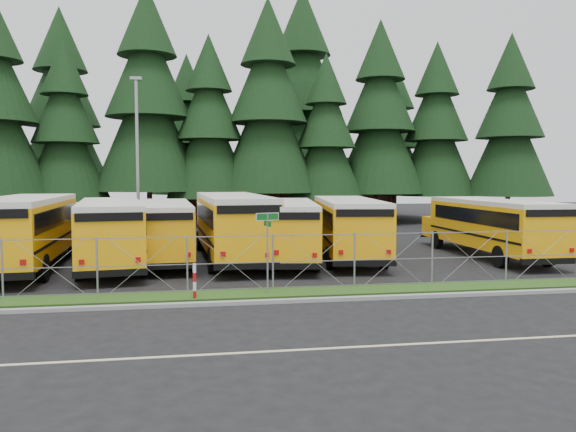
# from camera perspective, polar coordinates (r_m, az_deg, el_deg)

# --- Properties ---
(ground) EXTENTS (120.00, 120.00, 0.00)m
(ground) POSITION_cam_1_polar(r_m,az_deg,el_deg) (21.29, 0.78, -6.90)
(ground) COLOR black
(ground) RESTS_ON ground
(curb) EXTENTS (50.00, 0.25, 0.12)m
(curb) POSITION_cam_1_polar(r_m,az_deg,el_deg) (18.30, 2.52, -8.52)
(curb) COLOR gray
(curb) RESTS_ON ground
(grass_verge) EXTENTS (50.00, 1.40, 0.06)m
(grass_verge) POSITION_cam_1_polar(r_m,az_deg,el_deg) (19.65, 1.67, -7.74)
(grass_verge) COLOR #1E4112
(grass_verge) RESTS_ON ground
(road_lane_line) EXTENTS (50.00, 0.12, 0.01)m
(road_lane_line) POSITION_cam_1_polar(r_m,az_deg,el_deg) (13.72, 6.89, -13.07)
(road_lane_line) COLOR beige
(road_lane_line) RESTS_ON ground
(chainlink_fence) EXTENTS (44.00, 0.10, 2.00)m
(chainlink_fence) POSITION_cam_1_polar(r_m,az_deg,el_deg) (20.16, 1.29, -4.64)
(chainlink_fence) COLOR #919499
(chainlink_fence) RESTS_ON ground
(brick_building) EXTENTS (22.00, 10.00, 6.00)m
(brick_building) POSITION_cam_1_polar(r_m,az_deg,el_deg) (61.36, -0.35, 3.04)
(brick_building) COLOR brown
(brick_building) RESTS_ON ground
(bus_1) EXTENTS (3.51, 12.19, 3.16)m
(bus_1) POSITION_cam_1_polar(r_m,az_deg,el_deg) (27.00, -24.92, -1.57)
(bus_1) COLOR #FBA607
(bus_1) RESTS_ON ground
(bus_2) EXTENTS (4.18, 11.56, 2.96)m
(bus_2) POSITION_cam_1_polar(r_m,az_deg,el_deg) (26.29, -17.57, -1.74)
(bus_2) COLOR #FBA607
(bus_2) RESTS_ON ground
(bus_3) EXTENTS (3.16, 10.92, 2.83)m
(bus_3) POSITION_cam_1_polar(r_m,az_deg,el_deg) (27.35, -12.50, -1.57)
(bus_3) COLOR #FBA607
(bus_3) RESTS_ON ground
(bus_4) EXTENTS (3.55, 12.25, 3.17)m
(bus_4) POSITION_cam_1_polar(r_m,az_deg,el_deg) (27.12, -5.72, -1.18)
(bus_4) COLOR #FBA607
(bus_4) RESTS_ON ground
(bus_5) EXTENTS (4.06, 11.18, 2.87)m
(bus_5) POSITION_cam_1_polar(r_m,az_deg,el_deg) (26.81, -0.07, -1.55)
(bus_5) COLOR #FBA607
(bus_5) RESTS_ON ground
(bus_6) EXTENTS (4.12, 11.51, 2.95)m
(bus_6) POSITION_cam_1_polar(r_m,az_deg,el_deg) (27.79, 6.02, -1.29)
(bus_6) COLOR #FBA607
(bus_6) RESTS_ON ground
(bus_east) EXTENTS (2.76, 11.10, 2.90)m
(bus_east) POSITION_cam_1_polar(r_m,az_deg,el_deg) (29.83, 19.71, -1.19)
(bus_east) COLOR #FBA607
(bus_east) RESTS_ON ground
(street_sign) EXTENTS (0.81, 0.53, 2.81)m
(street_sign) POSITION_cam_1_polar(r_m,az_deg,el_deg) (19.07, -2.10, -2.00)
(street_sign) COLOR #919499
(street_sign) RESTS_ON ground
(striped_bollard) EXTENTS (0.11, 0.11, 1.20)m
(striped_bollard) POSITION_cam_1_polar(r_m,az_deg,el_deg) (18.72, -9.47, -6.60)
(striped_bollard) COLOR #B20C0C
(striped_bollard) RESTS_ON ground
(light_standard) EXTENTS (0.70, 0.35, 10.14)m
(light_standard) POSITION_cam_1_polar(r_m,az_deg,el_deg) (36.11, -15.06, 6.20)
(light_standard) COLOR #919499
(light_standard) RESTS_ON ground
(conifer_2) EXTENTS (6.64, 6.64, 14.68)m
(conifer_2) POSITION_cam_1_polar(r_m,az_deg,el_deg) (47.24, -21.66, 7.74)
(conifer_2) COLOR black
(conifer_2) RESTS_ON ground
(conifer_3) EXTENTS (8.82, 8.82, 19.51)m
(conifer_3) POSITION_cam_1_polar(r_m,az_deg,el_deg) (47.62, -14.03, 10.79)
(conifer_3) COLOR black
(conifer_3) RESTS_ON ground
(conifer_4) EXTENTS (7.05, 7.05, 15.60)m
(conifer_4) POSITION_cam_1_polar(r_m,az_deg,el_deg) (46.79, -8.00, 8.58)
(conifer_4) COLOR black
(conifer_4) RESTS_ON ground
(conifer_5) EXTENTS (8.46, 8.46, 18.70)m
(conifer_5) POSITION_cam_1_polar(r_m,az_deg,el_deg) (47.04, -2.03, 10.50)
(conifer_5) COLOR black
(conifer_5) RESTS_ON ground
(conifer_6) EXTENTS (6.43, 6.43, 14.23)m
(conifer_6) POSITION_cam_1_polar(r_m,az_deg,el_deg) (47.13, 3.87, 7.75)
(conifer_6) COLOR black
(conifer_6) RESTS_ON ground
(conifer_7) EXTENTS (7.97, 7.97, 17.62)m
(conifer_7) POSITION_cam_1_polar(r_m,az_deg,el_deg) (50.17, 9.30, 9.42)
(conifer_7) COLOR black
(conifer_7) RESTS_ON ground
(conifer_8) EXTENTS (7.21, 7.21, 15.94)m
(conifer_8) POSITION_cam_1_polar(r_m,az_deg,el_deg) (52.05, 14.81, 8.22)
(conifer_8) COLOR black
(conifer_8) RESTS_ON ground
(conifer_9) EXTENTS (7.36, 7.36, 16.28)m
(conifer_9) POSITION_cam_1_polar(r_m,az_deg,el_deg) (52.25, 21.59, 8.24)
(conifer_9) COLOR black
(conifer_9) RESTS_ON ground
(conifer_10) EXTENTS (8.42, 8.42, 18.62)m
(conifer_10) POSITION_cam_1_polar(r_m,az_deg,el_deg) (53.09, -22.00, 9.42)
(conifer_10) COLOR black
(conifer_10) RESTS_ON ground
(conifer_11) EXTENTS (7.19, 7.19, 15.91)m
(conifer_11) POSITION_cam_1_polar(r_m,az_deg,el_deg) (56.03, -10.19, 7.96)
(conifer_11) COLOR black
(conifer_11) RESTS_ON ground
(conifer_12) EXTENTS (10.12, 10.12, 22.38)m
(conifer_12) POSITION_cam_1_polar(r_m,az_deg,el_deg) (55.86, 1.49, 11.37)
(conifer_12) COLOR black
(conifer_12) RESTS_ON ground
(conifer_13) EXTENTS (6.87, 6.87, 15.20)m
(conifer_13) POSITION_cam_1_polar(r_m,az_deg,el_deg) (56.86, 10.80, 7.53)
(conifer_13) COLOR black
(conifer_13) RESTS_ON ground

